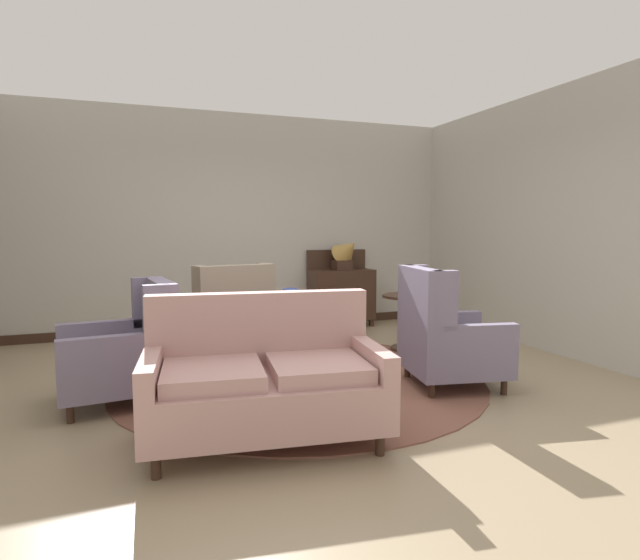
% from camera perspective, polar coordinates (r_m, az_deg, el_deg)
% --- Properties ---
extents(ground, '(8.61, 8.61, 0.00)m').
position_cam_1_polar(ground, '(4.71, -1.08, -11.83)').
color(ground, '#9E896B').
extents(wall_back, '(6.31, 0.08, 3.00)m').
position_cam_1_polar(wall_back, '(7.35, -8.66, 6.22)').
color(wall_back, '#BCB7AD').
rests_on(wall_back, ground).
extents(wall_right, '(0.08, 4.13, 3.00)m').
position_cam_1_polar(wall_right, '(6.85, 21.48, 5.95)').
color(wall_right, '#BCB7AD').
rests_on(wall_right, ground).
extents(baseboard_back, '(6.15, 0.03, 0.12)m').
position_cam_1_polar(baseboard_back, '(7.42, -8.41, -4.95)').
color(baseboard_back, '#382319').
rests_on(baseboard_back, ground).
extents(area_rug, '(3.44, 3.44, 0.01)m').
position_cam_1_polar(area_rug, '(4.98, -2.23, -10.79)').
color(area_rug, brown).
rests_on(area_rug, ground).
extents(coffee_table, '(0.93, 0.93, 0.50)m').
position_cam_1_polar(coffee_table, '(4.70, -3.47, -6.61)').
color(coffee_table, '#382319').
rests_on(coffee_table, ground).
extents(porcelain_vase, '(0.20, 0.20, 0.39)m').
position_cam_1_polar(porcelain_vase, '(4.60, -3.28, -3.68)').
color(porcelain_vase, '#384C93').
rests_on(porcelain_vase, coffee_table).
extents(settee, '(1.63, 0.99, 0.97)m').
position_cam_1_polar(settee, '(3.51, -6.10, -11.05)').
color(settee, tan).
rests_on(settee, ground).
extents(armchair_far_left, '(1.00, 1.03, 1.05)m').
position_cam_1_polar(armchair_far_left, '(5.67, -10.22, -4.38)').
color(armchair_far_left, gray).
rests_on(armchair_far_left, ground).
extents(armchair_beside_settee, '(0.94, 0.90, 1.08)m').
position_cam_1_polar(armchair_beside_settee, '(4.78, 13.59, -6.15)').
color(armchair_beside_settee, slate).
rests_on(armchair_beside_settee, ground).
extents(armchair_back_corner, '(0.95, 0.88, 0.99)m').
position_cam_1_polar(armchair_back_corner, '(4.54, -20.45, -7.37)').
color(armchair_back_corner, slate).
rests_on(armchair_back_corner, ground).
extents(side_table, '(0.60, 0.60, 0.66)m').
position_cam_1_polar(side_table, '(6.11, 9.65, -3.99)').
color(side_table, '#382319').
rests_on(side_table, ground).
extents(sideboard, '(0.92, 0.43, 1.11)m').
position_cam_1_polar(sideboard, '(7.53, 2.34, -1.50)').
color(sideboard, '#382319').
rests_on(sideboard, ground).
extents(gramophone, '(0.50, 0.56, 0.53)m').
position_cam_1_polar(gramophone, '(7.42, 2.99, 3.11)').
color(gramophone, '#382319').
rests_on(gramophone, sideboard).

